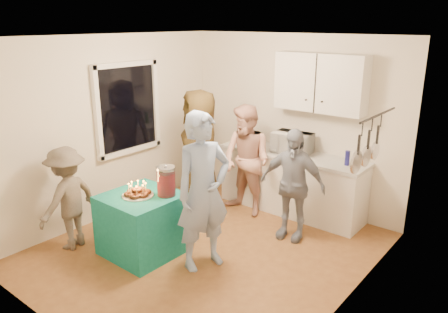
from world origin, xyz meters
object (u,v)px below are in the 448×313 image
Objects in this scene: counter at (291,184)px; man_birthday at (203,192)px; woman_back_center at (246,161)px; punch_jar at (166,182)px; party_table at (143,224)px; woman_back_right at (292,185)px; woman_back_left at (200,152)px; microwave at (292,143)px; child_near_left at (68,198)px.

counter is 2.03m from man_birthday.
punch_jar is at bearing -85.54° from woman_back_center.
woman_back_right reaches higher than party_table.
punch_jar is 1.32m from woman_back_left.
microwave is 0.65× the size of party_table.
party_table is 2.50× the size of punch_jar.
man_birthday is (0.01, -1.97, -0.14)m from microwave.
woman_back_center is (-0.48, -0.49, 0.39)m from counter.
woman_back_right is at bearing 53.03° from punch_jar.
microwave reaches higher than party_table.
woman_back_right is at bearing -8.14° from woman_back_center.
microwave is 0.37× the size of woman_back_right.
woman_back_left is at bearing 114.16° from punch_jar.
woman_back_center is 0.95m from woman_back_right.
man_birthday reaches higher than counter.
punch_jar is (-0.54, -2.03, 0.50)m from counter.
party_table is (-0.77, -2.22, -0.68)m from microwave.
counter reaches higher than party_table.
man_birthday is 1.13× the size of woman_back_center.
child_near_left is at bearing -149.59° from party_table.
woman_back_left is 1.24× the size of woman_back_right.
woman_back_left reaches higher than microwave.
punch_jar is 0.18× the size of woman_back_left.
man_birthday is (0.54, 0.06, -0.01)m from punch_jar.
woman_back_left is 0.70m from woman_back_center.
man_birthday is at bearing -118.28° from woman_back_right.
child_near_left reaches higher than microwave.
child_near_left is (-0.52, -1.88, -0.26)m from woman_back_left.
party_table is at bearing -138.07° from woman_back_right.
woman_back_center reaches higher than counter.
child_near_left is (-0.82, -0.48, 0.28)m from party_table.
counter is at bearing -3.17° from microwave.
woman_back_left reaches higher than child_near_left.
microwave is at bearing 137.81° from child_near_left.
woman_back_left is at bearing 102.11° from party_table.
woman_back_left is at bearing 62.25° from man_birthday.
child_near_left is at bearing -144.78° from woman_back_right.
punch_jar reaches higher than counter.
man_birthday is 1.24× the size of woman_back_right.
microwave is 0.30× the size of man_birthday.
counter is 1.34× the size of woman_back_center.
man_birthday is at bearing -7.36° from woman_back_left.
punch_jar is (0.24, 0.20, 0.55)m from party_table.
child_near_left reaches higher than punch_jar.
punch_jar is 0.23× the size of woman_back_right.
woman_back_right is (0.43, -0.73, 0.31)m from counter.
man_birthday is (-0.00, -1.97, 0.49)m from counter.
party_table is at bearing 108.62° from child_near_left.
child_near_left is at bearing -66.08° from woman_back_left.
woman_back_center reaches higher than punch_jar.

